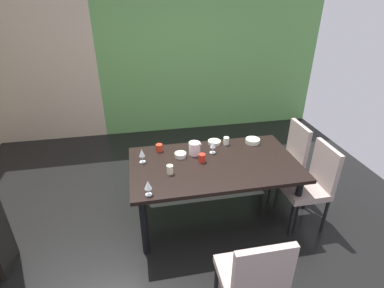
{
  "coord_description": "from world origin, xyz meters",
  "views": [
    {
      "loc": [
        -0.42,
        -2.49,
        2.39
      ],
      "look_at": [
        0.13,
        0.36,
        0.85
      ],
      "focal_mm": 28.0,
      "sensor_mm": 36.0,
      "label": 1
    }
  ],
  "objects": [
    {
      "name": "serving_bowl_east",
      "position": [
        -0.0,
        0.33,
        0.74
      ],
      "size": [
        0.13,
        0.13,
        0.05
      ],
      "primitive_type": "cylinder",
      "color": "silver",
      "rests_on": "dining_table"
    },
    {
      "name": "back_panel_interior",
      "position": [
        -1.93,
        2.64,
        1.34
      ],
      "size": [
        1.87,
        0.1,
        2.67
      ],
      "primitive_type": "cube",
      "color": "beige",
      "rests_on": "ground_plane"
    },
    {
      "name": "dining_table",
      "position": [
        0.34,
        0.14,
        0.64
      ],
      "size": [
        1.79,
        1.02,
        0.72
      ],
      "color": "black",
      "rests_on": "ground_plane"
    },
    {
      "name": "cup_right",
      "position": [
        0.58,
        0.52,
        0.76
      ],
      "size": [
        0.07,
        0.07,
        0.09
      ],
      "primitive_type": "cylinder",
      "color": "silver",
      "rests_on": "dining_table"
    },
    {
      "name": "pitcher_rear",
      "position": [
        0.17,
        0.37,
        0.79
      ],
      "size": [
        0.14,
        0.13,
        0.14
      ],
      "color": "silver",
      "rests_on": "dining_table"
    },
    {
      "name": "chair_head_near",
      "position": [
        0.29,
        -1.15,
        0.53
      ],
      "size": [
        0.44,
        0.44,
        0.95
      ],
      "color": "#9F8D86",
      "rests_on": "ground_plane"
    },
    {
      "name": "cup_north",
      "position": [
        -0.22,
        0.51,
        0.76
      ],
      "size": [
        0.08,
        0.08,
        0.08
      ],
      "primitive_type": "cylinder",
      "color": "red",
      "rests_on": "dining_table"
    },
    {
      "name": "chair_right_near",
      "position": [
        1.34,
        -0.14,
        0.53
      ],
      "size": [
        0.44,
        0.44,
        0.95
      ],
      "rotation": [
        0.0,
        0.0,
        1.57
      ],
      "color": "#9F8D86",
      "rests_on": "ground_plane"
    },
    {
      "name": "garden_window_panel",
      "position": [
        0.93,
        2.64,
        1.34
      ],
      "size": [
        3.85,
        0.1,
        2.67
      ],
      "primitive_type": "cube",
      "color": "#619D51",
      "rests_on": "ground_plane"
    },
    {
      "name": "chair_right_far",
      "position": [
        1.34,
        0.42,
        0.52
      ],
      "size": [
        0.44,
        0.44,
        0.94
      ],
      "rotation": [
        0.0,
        0.0,
        1.57
      ],
      "color": "#9F8D86",
      "rests_on": "ground_plane"
    },
    {
      "name": "cup_near_shelf",
      "position": [
        0.21,
        0.19,
        0.76
      ],
      "size": [
        0.07,
        0.07,
        0.09
      ],
      "primitive_type": "cylinder",
      "color": "red",
      "rests_on": "dining_table"
    },
    {
      "name": "wine_glass_front",
      "position": [
        0.37,
        0.35,
        0.81
      ],
      "size": [
        0.07,
        0.07,
        0.14
      ],
      "color": "silver",
      "rests_on": "dining_table"
    },
    {
      "name": "ground_plane",
      "position": [
        0.0,
        0.0,
        -0.01
      ],
      "size": [
        5.72,
        5.37,
        0.02
      ],
      "primitive_type": "cube",
      "color": "black"
    },
    {
      "name": "wine_glass_south",
      "position": [
        -0.39,
        -0.28,
        0.82
      ],
      "size": [
        0.07,
        0.07,
        0.15
      ],
      "color": "silver",
      "rests_on": "dining_table"
    },
    {
      "name": "wine_glass_left",
      "position": [
        -0.42,
        0.3,
        0.82
      ],
      "size": [
        0.07,
        0.07,
        0.15
      ],
      "color": "silver",
      "rests_on": "dining_table"
    },
    {
      "name": "serving_bowl_near_window",
      "position": [
        0.9,
        0.49,
        0.74
      ],
      "size": [
        0.17,
        0.17,
        0.05
      ],
      "primitive_type": "cylinder",
      "color": "silver",
      "rests_on": "dining_table"
    },
    {
      "name": "cup_center",
      "position": [
        -0.16,
        0.02,
        0.76
      ],
      "size": [
        0.07,
        0.07,
        0.09
      ],
      "primitive_type": "cylinder",
      "color": "beige",
      "rests_on": "dining_table"
    },
    {
      "name": "serving_bowl_corner",
      "position": [
        0.45,
        0.56,
        0.73
      ],
      "size": [
        0.15,
        0.15,
        0.04
      ],
      "primitive_type": "cylinder",
      "color": "beige",
      "rests_on": "dining_table"
    }
  ]
}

